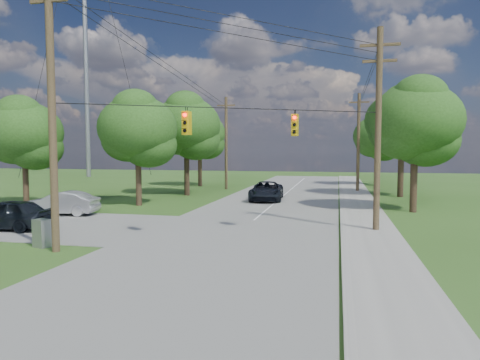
% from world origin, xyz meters
% --- Properties ---
extents(ground, '(140.00, 140.00, 0.00)m').
position_xyz_m(ground, '(0.00, 0.00, 0.00)').
color(ground, '#31561C').
rests_on(ground, ground).
extents(main_road, '(10.00, 100.00, 0.03)m').
position_xyz_m(main_road, '(2.00, 5.00, 0.01)').
color(main_road, gray).
rests_on(main_road, ground).
extents(sidewalk_east, '(2.60, 100.00, 0.12)m').
position_xyz_m(sidewalk_east, '(8.70, 5.00, 0.06)').
color(sidewalk_east, '#AAA89F').
rests_on(sidewalk_east, ground).
extents(pole_sw, '(2.00, 0.32, 12.00)m').
position_xyz_m(pole_sw, '(-4.60, 0.40, 6.23)').
color(pole_sw, brown).
rests_on(pole_sw, ground).
extents(pole_ne, '(2.00, 0.32, 10.50)m').
position_xyz_m(pole_ne, '(8.90, 8.00, 5.47)').
color(pole_ne, brown).
rests_on(pole_ne, ground).
extents(pole_north_e, '(2.00, 0.32, 10.00)m').
position_xyz_m(pole_north_e, '(8.90, 30.00, 5.13)').
color(pole_north_e, brown).
rests_on(pole_north_e, ground).
extents(pole_north_w, '(2.00, 0.32, 10.00)m').
position_xyz_m(pole_north_w, '(-5.00, 30.00, 5.13)').
color(pole_north_w, brown).
rests_on(pole_north_w, ground).
extents(power_lines, '(13.93, 29.62, 4.93)m').
position_xyz_m(power_lines, '(1.50, 11.54, 9.15)').
color(power_lines, black).
rests_on(power_lines, ground).
extents(traffic_signals, '(4.91, 3.27, 1.05)m').
position_xyz_m(traffic_signals, '(2.55, 4.43, 5.50)').
color(traffic_signals, '#C5A10B').
rests_on(traffic_signals, ground).
extents(radio_mast, '(0.70, 0.70, 45.00)m').
position_xyz_m(radio_mast, '(-32.00, 46.00, 22.50)').
color(radio_mast, gray).
rests_on(radio_mast, ground).
extents(tree_w_near, '(6.00, 6.00, 8.40)m').
position_xyz_m(tree_w_near, '(-8.00, 15.00, 5.92)').
color(tree_w_near, '#453122').
rests_on(tree_w_near, ground).
extents(tree_w_mid, '(6.40, 6.40, 9.22)m').
position_xyz_m(tree_w_mid, '(-7.00, 23.00, 6.58)').
color(tree_w_mid, '#453122').
rests_on(tree_w_mid, ground).
extents(tree_w_far, '(6.00, 6.00, 8.73)m').
position_xyz_m(tree_w_far, '(-9.00, 33.00, 6.25)').
color(tree_w_far, '#453122').
rests_on(tree_w_far, ground).
extents(tree_e_near, '(6.20, 6.20, 8.81)m').
position_xyz_m(tree_e_near, '(12.00, 16.00, 6.25)').
color(tree_e_near, '#453122').
rests_on(tree_e_near, ground).
extents(tree_e_mid, '(6.60, 6.60, 9.64)m').
position_xyz_m(tree_e_mid, '(12.50, 26.00, 6.91)').
color(tree_e_mid, '#453122').
rests_on(tree_e_mid, ground).
extents(tree_e_far, '(5.80, 5.80, 8.32)m').
position_xyz_m(tree_e_far, '(11.50, 38.00, 5.92)').
color(tree_e_far, '#453122').
rests_on(tree_e_far, ground).
extents(tree_cross_n, '(5.60, 5.60, 7.91)m').
position_xyz_m(tree_cross_n, '(-16.00, 12.50, 5.59)').
color(tree_cross_n, '#453122').
rests_on(tree_cross_n, ground).
extents(car_cross_dark, '(4.96, 2.38, 1.64)m').
position_xyz_m(car_cross_dark, '(-10.24, 4.08, 0.85)').
color(car_cross_dark, black).
rests_on(car_cross_dark, cross_road).
extents(car_cross_silver, '(4.83, 2.22, 1.54)m').
position_xyz_m(car_cross_silver, '(-10.66, 9.30, 0.80)').
color(car_cross_silver, '#A4A6AB').
rests_on(car_cross_silver, cross_road).
extents(car_main_north, '(3.04, 5.86, 1.58)m').
position_xyz_m(car_main_north, '(1.05, 20.42, 0.82)').
color(car_main_north, black).
rests_on(car_main_north, main_road).
extents(control_cabinet, '(0.80, 0.68, 1.23)m').
position_xyz_m(control_cabinet, '(-5.75, 1.00, 0.62)').
color(control_cabinet, gray).
rests_on(control_cabinet, ground).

